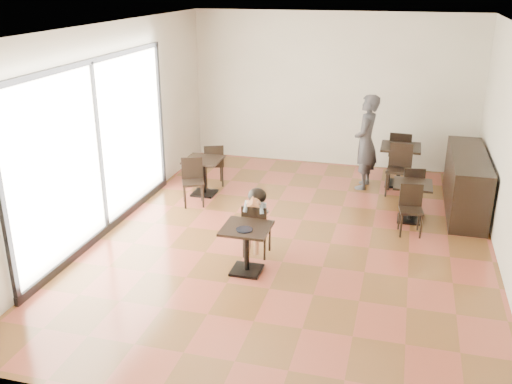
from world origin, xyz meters
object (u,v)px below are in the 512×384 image
(child_chair, at_px, (257,229))
(chair_left_a, at_px, (213,164))
(chair_left_b, at_px, (193,183))
(chair_back_b, at_px, (399,170))
(cafe_table_mid, at_px, (411,202))
(cafe_table_left, at_px, (204,177))
(child, at_px, (257,222))
(cafe_table_back, at_px, (399,166))
(chair_back_a, at_px, (400,154))
(child_table, at_px, (247,249))
(chair_mid_b, at_px, (411,211))
(adult_patron, at_px, (366,142))
(chair_mid_a, at_px, (412,187))

(child_chair, distance_m, chair_left_a, 3.12)
(chair_left_b, height_order, chair_back_b, chair_back_b)
(cafe_table_mid, bearing_deg, cafe_table_left, 175.86)
(child, relative_size, cafe_table_back, 1.30)
(cafe_table_back, height_order, chair_back_a, chair_back_a)
(cafe_table_back, bearing_deg, child_table, -114.73)
(child_table, bearing_deg, chair_mid_b, 40.71)
(cafe_table_left, relative_size, chair_back_b, 0.73)
(cafe_table_back, bearing_deg, adult_patron, -155.22)
(child_chair, xyz_separation_m, child, (0.00, 0.00, 0.11))
(cafe_table_left, bearing_deg, chair_mid_b, -12.34)
(child_table, distance_m, cafe_table_back, 4.57)
(child_table, xyz_separation_m, cafe_table_left, (-1.59, 2.68, 0.01))
(chair_left_b, height_order, chair_back_a, chair_back_a)
(child, distance_m, adult_patron, 3.55)
(child_table, distance_m, child_chair, 0.55)
(cafe_table_left, xyz_separation_m, chair_left_a, (0.00, 0.55, 0.07))
(cafe_table_mid, relative_size, chair_mid_a, 0.83)
(child, xyz_separation_m, cafe_table_back, (1.91, 3.60, -0.12))
(chair_left_a, relative_size, chair_left_b, 1.00)
(child, height_order, cafe_table_back, child)
(chair_back_a, bearing_deg, adult_patron, 57.30)
(cafe_table_back, relative_size, chair_back_b, 0.83)
(adult_patron, height_order, cafe_table_mid, adult_patron)
(child, height_order, adult_patron, adult_patron)
(chair_mid_a, xyz_separation_m, chair_left_a, (-3.76, 0.27, 0.02))
(child_table, xyz_separation_m, chair_left_b, (-1.59, 2.13, 0.08))
(child_chair, xyz_separation_m, chair_mid_b, (2.16, 1.31, -0.01))
(child, distance_m, cafe_table_back, 4.07)
(child_chair, height_order, child, child)
(chair_mid_b, xyz_separation_m, chair_back_b, (-0.25, 1.73, 0.08))
(chair_mid_a, bearing_deg, cafe_table_back, -85.41)
(cafe_table_mid, height_order, chair_mid_a, chair_mid_a)
(cafe_table_left, height_order, chair_left_b, chair_left_b)
(child_chair, bearing_deg, child_table, 90.00)
(cafe_table_back, height_order, chair_mid_a, chair_mid_a)
(chair_back_a, bearing_deg, child_chair, 70.36)
(cafe_table_left, relative_size, chair_left_a, 0.83)
(child_table, relative_size, cafe_table_mid, 1.03)
(adult_patron, xyz_separation_m, cafe_table_mid, (0.90, -1.43, -0.58))
(child_table, height_order, cafe_table_back, cafe_table_back)
(chair_left_a, distance_m, chair_back_b, 3.52)
(adult_patron, xyz_separation_m, cafe_table_back, (0.65, 0.30, -0.51))
(cafe_table_mid, bearing_deg, chair_left_a, 167.66)
(chair_back_b, bearing_deg, cafe_table_mid, -72.74)
(child, bearing_deg, cafe_table_back, 62.03)
(chair_left_b, bearing_deg, cafe_table_back, 5.21)
(adult_patron, relative_size, chair_back_a, 1.90)
(child_table, bearing_deg, cafe_table_left, 120.72)
(chair_left_a, bearing_deg, chair_mid_b, 135.29)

